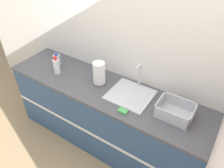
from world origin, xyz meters
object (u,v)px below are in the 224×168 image
object	(u,v)px
paper_towel_roll	(99,73)
bottle_clear	(57,59)
dish_rack	(175,112)
bottle_white_spray	(57,66)
sink	(131,94)

from	to	relation	value
paper_towel_roll	bottle_clear	size ratio (longest dim) A/B	1.69
dish_rack	bottle_white_spray	distance (m)	1.42
paper_towel_roll	bottle_white_spray	bearing A→B (deg)	-168.21
paper_towel_roll	dish_rack	distance (m)	0.89
sink	dish_rack	xyz separation A→B (m)	(0.48, -0.03, 0.03)
sink	dish_rack	world-z (taller)	sink
paper_towel_roll	bottle_clear	world-z (taller)	paper_towel_roll
bottle_clear	bottle_white_spray	bearing A→B (deg)	-45.56
sink	bottle_white_spray	world-z (taller)	sink
paper_towel_roll	dish_rack	bearing A→B (deg)	-1.37
dish_rack	bottle_clear	world-z (taller)	bottle_clear
sink	dish_rack	bearing A→B (deg)	-3.38
sink	paper_towel_roll	xyz separation A→B (m)	(-0.40, -0.01, 0.12)
paper_towel_roll	dish_rack	size ratio (longest dim) A/B	0.80
paper_towel_roll	dish_rack	world-z (taller)	paper_towel_roll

